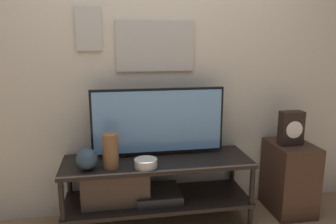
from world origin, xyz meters
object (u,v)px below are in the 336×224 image
(vase_wide_bowl, at_px, (146,163))
(candle_jar, at_px, (118,147))
(television, at_px, (158,121))
(mantel_clock, at_px, (291,128))
(vase_tall_ceramic, at_px, (111,151))
(vase_round_glass, at_px, (87,159))

(vase_wide_bowl, distance_m, candle_jar, 0.38)
(television, distance_m, vase_wide_bowl, 0.38)
(television, height_order, mantel_clock, television)
(vase_tall_ceramic, bearing_deg, television, 28.59)
(vase_tall_ceramic, bearing_deg, candle_jar, 78.83)
(vase_tall_ceramic, bearing_deg, vase_wide_bowl, -6.91)
(vase_tall_ceramic, height_order, candle_jar, vase_tall_ceramic)
(mantel_clock, bearing_deg, vase_round_glass, -175.92)
(vase_round_glass, distance_m, mantel_clock, 1.68)
(vase_wide_bowl, bearing_deg, vase_tall_ceramic, 173.09)
(vase_wide_bowl, distance_m, vase_round_glass, 0.43)
(vase_tall_ceramic, distance_m, candle_jar, 0.31)
(television, distance_m, vase_round_glass, 0.63)
(television, distance_m, mantel_clock, 1.12)
(television, bearing_deg, vase_wide_bowl, -118.50)
(candle_jar, bearing_deg, vase_round_glass, -127.31)
(vase_wide_bowl, height_order, candle_jar, candle_jar)
(mantel_clock, bearing_deg, candle_jar, 172.80)
(vase_wide_bowl, relative_size, mantel_clock, 0.60)
(vase_tall_ceramic, xyz_separation_m, candle_jar, (0.06, 0.30, -0.08))
(vase_round_glass, height_order, mantel_clock, mantel_clock)
(television, relative_size, vase_round_glass, 6.74)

